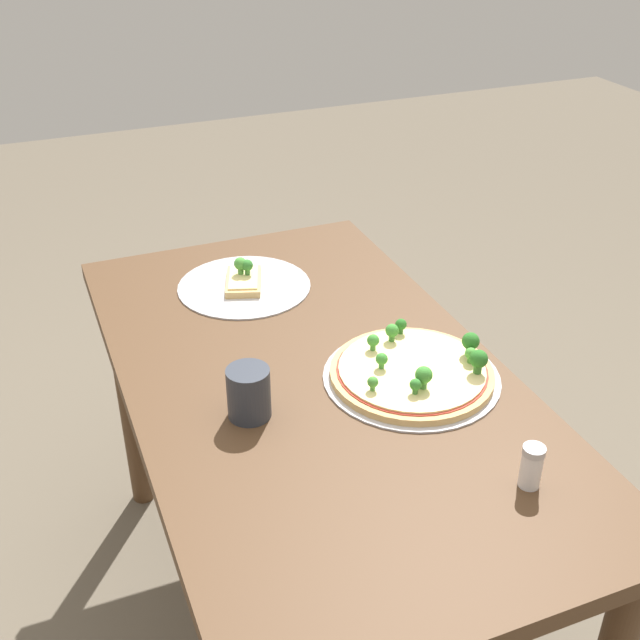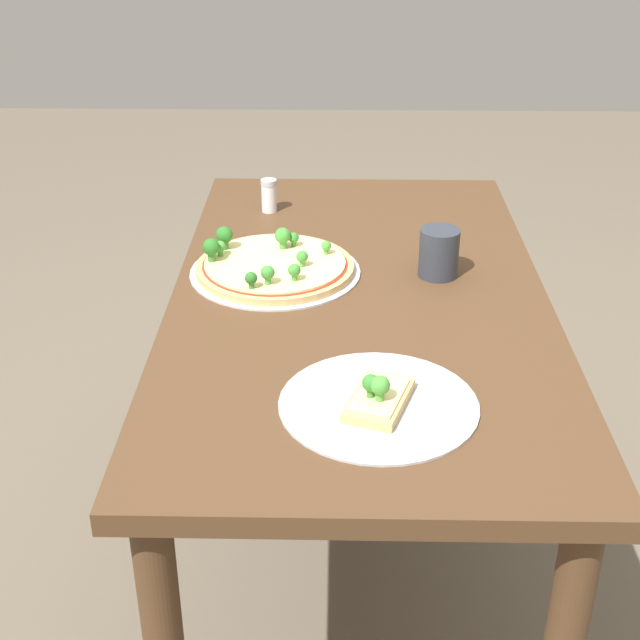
{
  "view_description": "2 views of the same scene",
  "coord_description": "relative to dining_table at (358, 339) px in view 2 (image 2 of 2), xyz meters",
  "views": [
    {
      "loc": [
        1.18,
        -0.46,
        1.6
      ],
      "look_at": [
        -0.15,
        0.07,
        0.74
      ],
      "focal_mm": 45.0,
      "sensor_mm": 36.0,
      "label": 1
    },
    {
      "loc": [
        -1.51,
        0.04,
        1.47
      ],
      "look_at": [
        -0.15,
        0.07,
        0.74
      ],
      "focal_mm": 50.0,
      "sensor_mm": 36.0,
      "label": 2
    }
  ],
  "objects": [
    {
      "name": "ground_plane",
      "position": [
        0.0,
        0.0,
        -0.62
      ],
      "size": [
        8.0,
        8.0,
        0.0
      ],
      "primitive_type": "plane",
      "color": "brown"
    },
    {
      "name": "dining_table",
      "position": [
        0.0,
        0.0,
        0.0
      ],
      "size": [
        1.28,
        0.71,
        0.72
      ],
      "color": "#4C331E",
      "rests_on": "ground_plane"
    },
    {
      "name": "pizza_tray_whole",
      "position": [
        0.08,
        0.17,
        0.12
      ],
      "size": [
        0.34,
        0.34,
        0.07
      ],
      "color": "#B7B7BC",
      "rests_on": "dining_table"
    },
    {
      "name": "pizza_tray_slice",
      "position": [
        -0.39,
        -0.02,
        0.11
      ],
      "size": [
        0.3,
        0.3,
        0.06
      ],
      "color": "#B7B7BC",
      "rests_on": "dining_table"
    },
    {
      "name": "drinking_cup",
      "position": [
        0.08,
        -0.16,
        0.15
      ],
      "size": [
        0.08,
        0.08,
        0.1
      ],
      "primitive_type": "cylinder",
      "color": "#2D333D",
      "rests_on": "dining_table"
    },
    {
      "name": "condiment_shaker",
      "position": [
        0.42,
        0.2,
        0.14
      ],
      "size": [
        0.04,
        0.04,
        0.08
      ],
      "color": "silver",
      "rests_on": "dining_table"
    }
  ]
}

